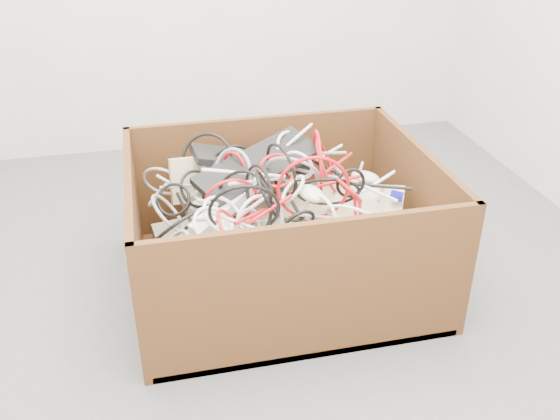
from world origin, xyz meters
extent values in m
plane|color=#4F4F52|center=(0.00, 0.00, 0.00)|extent=(3.00, 3.00, 0.00)
cube|color=#3D240F|center=(0.10, 0.08, 0.01)|extent=(1.06, 0.89, 0.03)
cube|color=#3D240F|center=(0.10, 0.51, 0.25)|extent=(1.06, 0.02, 0.51)
cube|color=#3D240F|center=(0.10, -0.35, 0.25)|extent=(1.06, 0.03, 0.51)
cube|color=#3D240F|center=(0.62, 0.08, 0.25)|extent=(0.02, 0.84, 0.51)
cube|color=#3D240F|center=(-0.42, 0.08, 0.25)|extent=(0.03, 0.84, 0.51)
cube|color=tan|center=(0.10, 0.09, 0.08)|extent=(0.93, 0.81, 0.17)
cube|color=tan|center=(0.01, 0.03, 0.17)|extent=(0.67, 0.60, 0.18)
cube|color=tan|center=(-0.16, 0.16, 0.21)|extent=(0.46, 0.45, 0.17)
cube|color=tan|center=(0.23, 0.12, 0.20)|extent=(0.49, 0.34, 0.19)
cube|color=tan|center=(0.13, -0.12, 0.19)|extent=(0.19, 0.48, 0.05)
cube|color=tan|center=(-0.21, 0.00, 0.22)|extent=(0.50, 0.23, 0.14)
cube|color=tan|center=(0.37, -0.05, 0.25)|extent=(0.43, 0.46, 0.18)
cube|color=tan|center=(-0.04, 0.32, 0.35)|extent=(0.48, 0.17, 0.21)
cube|color=tan|center=(0.02, -0.05, 0.29)|extent=(0.25, 0.47, 0.22)
cube|color=tan|center=(0.33, 0.11, 0.29)|extent=(0.49, 0.38, 0.14)
cube|color=black|center=(0.05, 0.32, 0.41)|extent=(0.48, 0.20, 0.14)
cube|color=black|center=(0.04, 0.17, 0.45)|extent=(0.50, 0.37, 0.14)
ellipsoid|color=beige|center=(-0.17, 0.16, 0.32)|extent=(0.13, 0.13, 0.04)
ellipsoid|color=beige|center=(0.46, 0.19, 0.35)|extent=(0.13, 0.13, 0.04)
ellipsoid|color=beige|center=(-0.09, -0.12, 0.29)|extent=(0.12, 0.07, 0.04)
ellipsoid|color=beige|center=(0.16, -0.10, 0.46)|extent=(0.10, 0.13, 0.04)
ellipsoid|color=beige|center=(-0.10, 0.32, 0.41)|extent=(0.13, 0.13, 0.04)
ellipsoid|color=black|center=(0.30, -0.23, 0.27)|extent=(0.14, 0.12, 0.04)
ellipsoid|color=beige|center=(-0.15, 0.16, 0.32)|extent=(0.14, 0.12, 0.04)
ellipsoid|color=beige|center=(-0.19, 0.44, 0.34)|extent=(0.13, 0.13, 0.04)
cube|color=white|center=(-0.10, 0.02, 0.38)|extent=(0.29, 0.24, 0.13)
cube|color=white|center=(-0.04, -0.16, 0.34)|extent=(0.25, 0.20, 0.09)
cube|color=#0F0BAD|center=(0.51, 0.00, 0.36)|extent=(0.06, 0.06, 0.03)
torus|color=red|center=(0.34, -0.07, 0.36)|extent=(0.04, 0.16, 0.16)
torus|color=black|center=(-0.12, 0.25, 0.37)|extent=(0.14, 0.27, 0.29)
torus|color=gray|center=(-0.26, -0.18, 0.34)|extent=(0.06, 0.15, 0.14)
torus|color=silver|center=(0.11, -0.05, 0.46)|extent=(0.12, 0.16, 0.12)
torus|color=silver|center=(-0.18, 0.25, 0.38)|extent=(0.11, 0.16, 0.14)
torus|color=red|center=(-0.04, 0.20, 0.44)|extent=(0.09, 0.12, 0.14)
torus|color=silver|center=(-0.01, -0.12, 0.38)|extent=(0.25, 0.12, 0.26)
torus|color=black|center=(-0.05, -0.03, 0.40)|extent=(0.24, 0.27, 0.33)
torus|color=black|center=(0.10, 0.08, 0.47)|extent=(0.10, 0.27, 0.28)
torus|color=gray|center=(-0.06, -0.15, 0.39)|extent=(0.14, 0.13, 0.18)
torus|color=red|center=(-0.08, 0.04, 0.39)|extent=(0.24, 0.07, 0.24)
torus|color=gray|center=(-0.06, 0.13, 0.45)|extent=(0.17, 0.19, 0.23)
torus|color=red|center=(0.09, 0.07, 0.47)|extent=(0.18, 0.14, 0.14)
torus|color=silver|center=(-0.17, -0.13, 0.40)|extent=(0.15, 0.16, 0.13)
torus|color=silver|center=(-0.13, -0.07, 0.40)|extent=(0.19, 0.20, 0.12)
torus|color=black|center=(-0.13, 0.28, 0.43)|extent=(0.24, 0.21, 0.28)
torus|color=black|center=(0.00, -0.03, 0.46)|extent=(0.08, 0.24, 0.24)
torus|color=gray|center=(-0.30, 0.33, 0.35)|extent=(0.20, 0.11, 0.21)
torus|color=black|center=(0.10, -0.20, 0.41)|extent=(0.16, 0.07, 0.15)
torus|color=black|center=(0.03, -0.05, 0.45)|extent=(0.12, 0.23, 0.21)
torus|color=silver|center=(0.30, -0.15, 0.37)|extent=(0.25, 0.20, 0.22)
torus|color=silver|center=(0.19, 0.17, 0.43)|extent=(0.12, 0.11, 0.13)
torus|color=red|center=(0.25, 0.14, 0.45)|extent=(0.07, 0.34, 0.35)
torus|color=black|center=(-0.07, -0.13, 0.44)|extent=(0.31, 0.10, 0.30)
torus|color=red|center=(-0.11, -0.20, 0.40)|extent=(0.13, 0.25, 0.22)
torus|color=silver|center=(0.20, 0.35, 0.45)|extent=(0.25, 0.31, 0.24)
torus|color=silver|center=(0.20, 0.26, 0.44)|extent=(0.24, 0.20, 0.21)
torus|color=black|center=(-0.27, 0.11, 0.38)|extent=(0.16, 0.11, 0.14)
torus|color=gray|center=(-0.30, 0.06, 0.36)|extent=(0.15, 0.23, 0.19)
torus|color=red|center=(0.30, -0.07, 0.44)|extent=(0.12, 0.17, 0.14)
torus|color=black|center=(0.32, -0.03, 0.45)|extent=(0.15, 0.03, 0.15)
torus|color=red|center=(0.31, 0.21, 0.40)|extent=(0.13, 0.30, 0.29)
torus|color=black|center=(-0.26, -0.02, 0.35)|extent=(0.30, 0.25, 0.23)
torus|color=red|center=(0.15, 0.33, 0.40)|extent=(0.17, 0.05, 0.17)
torus|color=gray|center=(0.15, 0.10, 0.45)|extent=(0.23, 0.17, 0.23)
torus|color=red|center=(0.18, -0.07, 0.46)|extent=(0.34, 0.06, 0.35)
torus|color=black|center=(-0.04, 0.30, 0.41)|extent=(0.23, 0.09, 0.22)
torus|color=black|center=(0.25, 0.01, 0.40)|extent=(0.27, 0.16, 0.23)
torus|color=gray|center=(-0.30, -0.21, 0.37)|extent=(0.13, 0.20, 0.17)
torus|color=silver|center=(-0.21, -0.18, 0.32)|extent=(0.13, 0.14, 0.11)
torus|color=black|center=(-0.19, 0.17, 0.38)|extent=(0.16, 0.13, 0.17)
torus|color=silver|center=(0.18, -0.15, 0.40)|extent=(0.10, 0.20, 0.21)
torus|color=gray|center=(-0.33, 0.20, 0.36)|extent=(0.09, 0.12, 0.12)
torus|color=gray|center=(0.17, 0.23, 0.42)|extent=(0.16, 0.14, 0.13)
cylinder|color=silver|center=(-0.17, 0.01, 0.41)|extent=(0.06, 0.13, 0.06)
cylinder|color=silver|center=(-0.14, 0.20, 0.41)|extent=(0.07, 0.24, 0.04)
cylinder|color=gray|center=(-0.09, -0.06, 0.37)|extent=(0.27, 0.04, 0.04)
cylinder|color=silver|center=(-0.09, -0.16, 0.42)|extent=(0.18, 0.12, 0.06)
cylinder|color=gray|center=(0.19, -0.15, 0.40)|extent=(0.15, 0.07, 0.02)
cylinder|color=silver|center=(0.19, -0.17, 0.36)|extent=(0.09, 0.14, 0.06)
cylinder|color=red|center=(0.25, 0.02, 0.42)|extent=(0.25, 0.03, 0.06)
cylinder|color=black|center=(-0.08, 0.36, 0.35)|extent=(0.11, 0.18, 0.06)
cylinder|color=red|center=(-0.05, -0.15, 0.43)|extent=(0.13, 0.13, 0.05)
cylinder|color=gray|center=(0.26, 0.34, 0.39)|extent=(0.04, 0.12, 0.05)
cylinder|color=red|center=(0.34, 0.18, 0.42)|extent=(0.16, 0.11, 0.05)
cylinder|color=silver|center=(0.37, 0.37, 0.38)|extent=(0.13, 0.05, 0.06)
cylinder|color=gray|center=(-0.22, 0.22, 0.38)|extent=(0.20, 0.02, 0.02)
cylinder|color=black|center=(0.12, -0.08, 0.39)|extent=(0.06, 0.26, 0.09)
cylinder|color=gray|center=(0.28, 0.27, 0.43)|extent=(0.22, 0.13, 0.05)
cylinder|color=red|center=(0.03, 0.22, 0.39)|extent=(0.06, 0.12, 0.02)
cylinder|color=silver|center=(-0.03, 0.06, 0.48)|extent=(0.29, 0.04, 0.08)
cylinder|color=black|center=(-0.24, 0.09, 0.35)|extent=(0.04, 0.26, 0.02)
cylinder|color=silver|center=(0.01, 0.06, 0.45)|extent=(0.21, 0.14, 0.08)
cylinder|color=black|center=(-0.07, -0.18, 0.36)|extent=(0.09, 0.14, 0.02)
cylinder|color=silver|center=(0.42, -0.05, 0.41)|extent=(0.11, 0.08, 0.05)
cylinder|color=silver|center=(-0.01, -0.02, 0.40)|extent=(0.12, 0.08, 0.05)
cylinder|color=black|center=(0.15, -0.12, 0.37)|extent=(0.17, 0.06, 0.03)
cylinder|color=red|center=(0.01, -0.13, 0.44)|extent=(0.18, 0.09, 0.07)
cylinder|color=silver|center=(0.46, 0.05, 0.40)|extent=(0.15, 0.07, 0.05)
cylinder|color=gray|center=(0.45, 0.24, 0.34)|extent=(0.09, 0.13, 0.05)
cylinder|color=silver|center=(-0.23, 0.29, 0.32)|extent=(0.19, 0.20, 0.06)
cylinder|color=gray|center=(0.29, 0.17, 0.39)|extent=(0.22, 0.13, 0.04)
cylinder|color=black|center=(0.44, 0.02, 0.39)|extent=(0.22, 0.14, 0.03)
cylinder|color=black|center=(0.27, 0.25, 0.41)|extent=(0.17, 0.21, 0.06)
cylinder|color=gray|center=(0.37, 0.14, 0.38)|extent=(0.05, 0.19, 0.02)
cylinder|color=silver|center=(0.09, 0.29, 0.45)|extent=(0.16, 0.09, 0.02)
camera|label=1|loc=(-0.34, -1.81, 1.39)|focal=39.47mm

